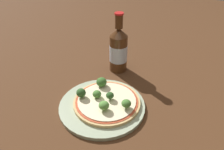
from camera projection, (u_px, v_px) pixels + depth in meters
ground_plane at (101, 108)px, 0.69m from camera, size 3.00×3.00×0.00m
plate at (103, 106)px, 0.69m from camera, size 0.27×0.27×0.01m
pizza at (107, 102)px, 0.69m from camera, size 0.21×0.21×0.01m
broccoli_floret_0 at (104, 105)px, 0.64m from camera, size 0.03×0.03×0.03m
broccoli_floret_1 at (97, 94)px, 0.69m from camera, size 0.03×0.03×0.02m
broccoli_floret_2 at (81, 93)px, 0.69m from camera, size 0.03×0.03×0.03m
broccoli_floret_3 at (126, 104)px, 0.65m from camera, size 0.03×0.03×0.03m
broccoli_floret_4 at (102, 82)px, 0.74m from camera, size 0.04×0.04×0.03m
broccoli_floret_5 at (110, 95)px, 0.68m from camera, size 0.03×0.03×0.03m
beer_bottle at (118, 50)px, 0.83m from camera, size 0.07×0.07×0.23m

